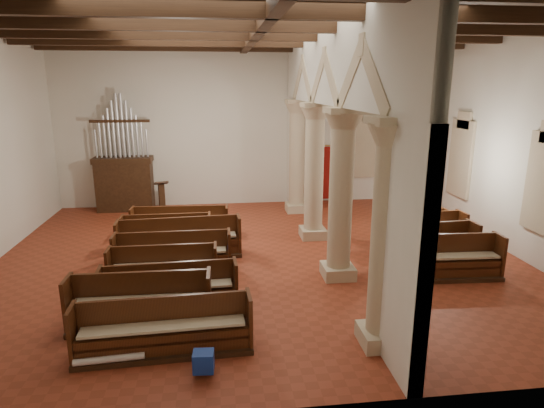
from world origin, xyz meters
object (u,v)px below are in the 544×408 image
at_px(lectern, 162,199).
at_px(aisle_pew_0, 457,264).
at_px(pipe_organ, 124,174).
at_px(processional_banner, 396,184).
at_px(nave_pew_0, 165,336).

xyz_separation_m(lectern, aisle_pew_0, (7.80, -6.97, -0.13)).
bearing_deg(pipe_organ, processional_banner, -2.35).
relative_size(pipe_organ, nave_pew_0, 1.44).
relative_size(processional_banner, nave_pew_0, 0.80).
relative_size(pipe_organ, processional_banner, 1.80).
bearing_deg(aisle_pew_0, processional_banner, 82.67).
xyz_separation_m(lectern, nave_pew_0, (1.10, -9.43, -0.16)).
height_order(lectern, aisle_pew_0, lectern).
relative_size(nave_pew_0, aisle_pew_0, 1.46).
height_order(pipe_organ, aisle_pew_0, pipe_organ).
distance_m(pipe_organ, nave_pew_0, 10.20).
relative_size(pipe_organ, lectern, 3.70).
relative_size(processional_banner, aisle_pew_0, 1.16).
bearing_deg(pipe_organ, aisle_pew_0, -38.84).
bearing_deg(lectern, nave_pew_0, -99.19).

